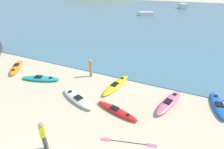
# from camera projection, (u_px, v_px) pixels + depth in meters

# --- Properties ---
(bay_water) EXTENTS (160.00, 70.00, 0.06)m
(bay_water) POSITION_uv_depth(u_px,v_px,m) (173.00, 15.00, 42.76)
(bay_water) COLOR teal
(bay_water) RESTS_ON ground_plane
(kayak_on_sand_0) EXTENTS (3.28, 1.71, 0.33)m
(kayak_on_sand_0) POSITION_uv_depth(u_px,v_px,m) (41.00, 78.00, 14.24)
(kayak_on_sand_0) COLOR teal
(kayak_on_sand_0) RESTS_ON ground_plane
(kayak_on_sand_1) EXTENTS (3.25, 1.88, 0.36)m
(kayak_on_sand_1) POSITION_uv_depth(u_px,v_px,m) (77.00, 99.00, 11.76)
(kayak_on_sand_1) COLOR white
(kayak_on_sand_1) RESTS_ON ground_plane
(kayak_on_sand_2) EXTENTS (1.60, 3.34, 0.39)m
(kayak_on_sand_2) POSITION_uv_depth(u_px,v_px,m) (169.00, 102.00, 11.36)
(kayak_on_sand_2) COLOR #E5668C
(kayak_on_sand_2) RESTS_ON ground_plane
(kayak_on_sand_3) EXTENTS (3.06, 1.28, 0.31)m
(kayak_on_sand_3) POSITION_uv_depth(u_px,v_px,m) (117.00, 111.00, 10.69)
(kayak_on_sand_3) COLOR red
(kayak_on_sand_3) RESTS_ON ground_plane
(kayak_on_sand_4) EXTENTS (2.53, 3.04, 0.39)m
(kayak_on_sand_4) POSITION_uv_depth(u_px,v_px,m) (16.00, 67.00, 16.05)
(kayak_on_sand_4) COLOR orange
(kayak_on_sand_4) RESTS_ON ground_plane
(kayak_on_sand_5) EXTENTS (1.19, 3.07, 0.35)m
(kayak_on_sand_5) POSITION_uv_depth(u_px,v_px,m) (218.00, 105.00, 11.15)
(kayak_on_sand_5) COLOR blue
(kayak_on_sand_5) RESTS_ON ground_plane
(kayak_on_sand_6) EXTENTS (1.20, 3.53, 0.34)m
(kayak_on_sand_6) POSITION_uv_depth(u_px,v_px,m) (116.00, 85.00, 13.34)
(kayak_on_sand_6) COLOR yellow
(kayak_on_sand_6) RESTS_ON ground_plane
(person_near_foreground) EXTENTS (0.33, 0.28, 1.64)m
(person_near_foreground) POSITION_uv_depth(u_px,v_px,m) (43.00, 135.00, 7.97)
(person_near_foreground) COLOR #4C4C4C
(person_near_foreground) RESTS_ON ground_plane
(person_near_waterline) EXTENTS (0.31, 0.27, 1.55)m
(person_near_waterline) POSITION_uv_depth(u_px,v_px,m) (90.00, 67.00, 14.47)
(person_near_waterline) COLOR gray
(person_near_waterline) RESTS_ON ground_plane
(moored_boat_0) EXTENTS (2.88, 3.62, 1.39)m
(moored_boat_0) POSITION_uv_depth(u_px,v_px,m) (183.00, 6.00, 52.05)
(moored_boat_0) COLOR white
(moored_boat_0) RESTS_ON bay_water
(moored_boat_1) EXTENTS (3.80, 3.21, 0.76)m
(moored_boat_1) POSITION_uv_depth(u_px,v_px,m) (146.00, 13.00, 41.88)
(moored_boat_1) COLOR white
(moored_boat_1) RESTS_ON bay_water
(loose_paddle) EXTENTS (2.73, 0.92, 0.03)m
(loose_paddle) POSITION_uv_depth(u_px,v_px,m) (128.00, 142.00, 8.73)
(loose_paddle) COLOR black
(loose_paddle) RESTS_ON ground_plane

